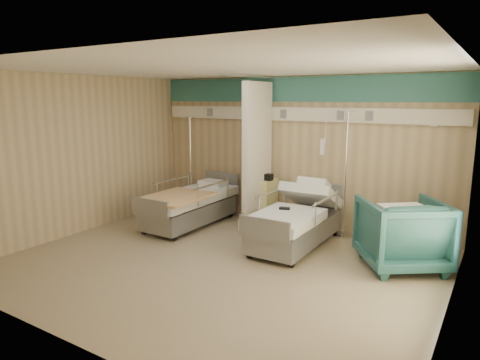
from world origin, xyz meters
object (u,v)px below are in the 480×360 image
at_px(iv_stand_right, 344,211).
at_px(visitor_armchair, 402,234).
at_px(bedside_cabinet, 261,201).
at_px(bed_right, 295,227).
at_px(iv_stand_left, 191,194).
at_px(bed_left, 190,209).

bearing_deg(iv_stand_right, visitor_armchair, -39.11).
bearing_deg(iv_stand_right, bedside_cabinet, -179.88).
xyz_separation_m(bed_right, iv_stand_left, (-2.73, 0.72, 0.10)).
distance_m(bed_left, iv_stand_left, 0.90).
relative_size(bed_right, iv_stand_right, 0.98).
bearing_deg(iv_stand_left, bedside_cabinet, 6.53).
xyz_separation_m(bed_left, iv_stand_right, (2.70, 0.90, 0.14)).
height_order(visitor_armchair, iv_stand_right, iv_stand_right).
distance_m(bed_left, bedside_cabinet, 1.39).
distance_m(visitor_armchair, iv_stand_left, 4.46).
height_order(visitor_armchair, iv_stand_left, iv_stand_left).
xyz_separation_m(bed_right, bedside_cabinet, (-1.15, 0.90, 0.11)).
height_order(bedside_cabinet, iv_stand_right, iv_stand_right).
xyz_separation_m(visitor_armchair, iv_stand_left, (-4.39, 0.76, -0.09)).
xyz_separation_m(bed_right, visitor_armchair, (1.66, -0.04, 0.19)).
height_order(bed_right, iv_stand_left, iv_stand_left).
relative_size(bedside_cabinet, iv_stand_left, 0.42).
height_order(iv_stand_right, iv_stand_left, iv_stand_right).
bearing_deg(bedside_cabinet, bed_left, -139.40).
distance_m(bedside_cabinet, iv_stand_right, 1.65).
bearing_deg(iv_stand_right, bed_right, -118.96).
bearing_deg(bedside_cabinet, iv_stand_left, -173.47).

